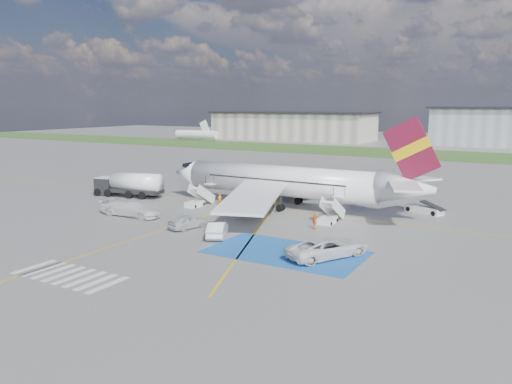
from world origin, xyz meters
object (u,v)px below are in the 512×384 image
gpu_cart (153,191)px  airliner (290,182)px  belt_loader (424,210)px  car_silver_b (217,229)px  fuel_tanker (129,187)px  car_silver_a (187,222)px  van_white_b (130,206)px  van_white_a (329,245)px

gpu_cart → airliner: bearing=31.1°
belt_loader → car_silver_b: (-15.56, -22.18, 0.42)m
fuel_tanker → car_silver_a: (18.91, -10.77, -0.72)m
gpu_cart → van_white_b: van_white_b is taller
gpu_cart → van_white_b: size_ratio=0.35×
car_silver_a → airliner: bearing=-93.5°
van_white_a → van_white_b: (-26.66, 3.43, 0.08)m
airliner → gpu_cart: (-21.14, -2.33, -2.69)m
gpu_cart → belt_loader: size_ratio=0.42×
fuel_tanker → car_silver_b: fuel_tanker is taller
belt_loader → van_white_a: size_ratio=0.86×
gpu_cart → car_silver_b: (21.26, -14.30, 0.09)m
car_silver_b → fuel_tanker: bearing=-53.6°
car_silver_a → van_white_a: van_white_a is taller
gpu_cart → car_silver_b: car_silver_b is taller
car_silver_a → car_silver_b: car_silver_b is taller
belt_loader → van_white_a: (-3.32, -22.94, 0.75)m
belt_loader → car_silver_b: bearing=-103.1°
airliner → belt_loader: size_ratio=7.12×
car_silver_b → van_white_a: van_white_a is taller
belt_loader → van_white_b: bearing=-125.0°
gpu_cart → car_silver_a: (16.53, -13.09, 0.05)m
belt_loader → van_white_b: 35.78m
van_white_a → car_silver_a: bearing=22.5°
fuel_tanker → van_white_a: 38.08m
car_silver_a → car_silver_b: 4.88m
fuel_tanker → belt_loader: (39.20, 10.20, -1.10)m
gpu_cart → van_white_a: 36.73m
belt_loader → van_white_a: 23.19m
fuel_tanker → van_white_b: (9.22, -9.31, -0.27)m
airliner → fuel_tanker: 24.06m
fuel_tanker → van_white_b: size_ratio=1.72×
airliner → van_white_a: airliner is taller
airliner → van_white_a: bearing=-54.6°
fuel_tanker → airliner: bearing=1.4°
airliner → car_silver_a: airliner is taller
gpu_cart → van_white_b: 13.50m
car_silver_b → van_white_b: van_white_b is taller
airliner → gpu_cart: size_ratio=16.94×
van_white_a → van_white_b: 26.88m
van_white_a → belt_loader: bearing=-69.1°
van_white_b → gpu_cart: bearing=28.3°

